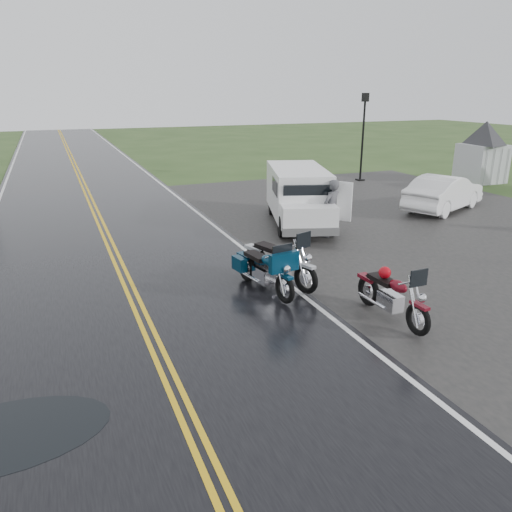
{
  "coord_description": "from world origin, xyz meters",
  "views": [
    {
      "loc": [
        -1.45,
        -8.38,
        4.75
      ],
      "look_at": [
        2.8,
        2.0,
        1.0
      ],
      "focal_mm": 35.0,
      "sensor_mm": 36.0,
      "label": 1
    }
  ],
  "objects_px": {
    "motorcycle_red": "(419,307)",
    "van_white": "(283,208)",
    "lamp_post_far_right": "(363,138)",
    "motorcycle_silver": "(306,267)",
    "person_at_van": "(331,210)",
    "sedan_white": "(444,193)",
    "visitor_center": "(485,137)",
    "motorcycle_teal": "(285,277)"
  },
  "relations": [
    {
      "from": "sedan_white",
      "to": "motorcycle_red",
      "type": "bearing_deg",
      "value": 112.32
    },
    {
      "from": "motorcycle_teal",
      "to": "van_white",
      "type": "distance_m",
      "value": 5.56
    },
    {
      "from": "visitor_center",
      "to": "sedan_white",
      "type": "height_order",
      "value": "visitor_center"
    },
    {
      "from": "motorcycle_teal",
      "to": "van_white",
      "type": "relative_size",
      "value": 0.44
    },
    {
      "from": "motorcycle_silver",
      "to": "person_at_van",
      "type": "relative_size",
      "value": 1.3
    },
    {
      "from": "visitor_center",
      "to": "van_white",
      "type": "bearing_deg",
      "value": -158.28
    },
    {
      "from": "motorcycle_silver",
      "to": "lamp_post_far_right",
      "type": "height_order",
      "value": "lamp_post_far_right"
    },
    {
      "from": "van_white",
      "to": "visitor_center",
      "type": "bearing_deg",
      "value": 39.77
    },
    {
      "from": "van_white",
      "to": "sedan_white",
      "type": "height_order",
      "value": "van_white"
    },
    {
      "from": "person_at_van",
      "to": "visitor_center",
      "type": "bearing_deg",
      "value": -177.34
    },
    {
      "from": "motorcycle_red",
      "to": "lamp_post_far_right",
      "type": "xyz_separation_m",
      "value": [
        9.21,
        15.95,
        1.66
      ]
    },
    {
      "from": "visitor_center",
      "to": "lamp_post_far_right",
      "type": "distance_m",
      "value": 6.42
    },
    {
      "from": "motorcycle_silver",
      "to": "van_white",
      "type": "relative_size",
      "value": 0.47
    },
    {
      "from": "motorcycle_red",
      "to": "van_white",
      "type": "distance_m",
      "value": 7.52
    },
    {
      "from": "motorcycle_silver",
      "to": "person_at_van",
      "type": "distance_m",
      "value": 5.2
    },
    {
      "from": "motorcycle_red",
      "to": "van_white",
      "type": "height_order",
      "value": "van_white"
    },
    {
      "from": "visitor_center",
      "to": "motorcycle_silver",
      "type": "bearing_deg",
      "value": -146.91
    },
    {
      "from": "visitor_center",
      "to": "motorcycle_red",
      "type": "relative_size",
      "value": 7.03
    },
    {
      "from": "person_at_van",
      "to": "lamp_post_far_right",
      "type": "height_order",
      "value": "lamp_post_far_right"
    },
    {
      "from": "motorcycle_silver",
      "to": "motorcycle_red",
      "type": "bearing_deg",
      "value": -87.33
    },
    {
      "from": "person_at_van",
      "to": "lamp_post_far_right",
      "type": "distance_m",
      "value": 11.6
    },
    {
      "from": "motorcycle_red",
      "to": "motorcycle_silver",
      "type": "distance_m",
      "value": 2.97
    },
    {
      "from": "van_white",
      "to": "motorcycle_teal",
      "type": "bearing_deg",
      "value": -96.57
    },
    {
      "from": "motorcycle_silver",
      "to": "van_white",
      "type": "bearing_deg",
      "value": 52.87
    },
    {
      "from": "motorcycle_red",
      "to": "lamp_post_far_right",
      "type": "bearing_deg",
      "value": 58.61
    },
    {
      "from": "person_at_van",
      "to": "sedan_white",
      "type": "relative_size",
      "value": 0.44
    },
    {
      "from": "van_white",
      "to": "lamp_post_far_right",
      "type": "bearing_deg",
      "value": 62.33
    },
    {
      "from": "motorcycle_teal",
      "to": "lamp_post_far_right",
      "type": "height_order",
      "value": "lamp_post_far_right"
    },
    {
      "from": "motorcycle_red",
      "to": "motorcycle_silver",
      "type": "xyz_separation_m",
      "value": [
        -1.06,
        2.77,
        0.07
      ]
    },
    {
      "from": "lamp_post_far_right",
      "to": "visitor_center",
      "type": "bearing_deg",
      "value": -24.68
    },
    {
      "from": "motorcycle_red",
      "to": "sedan_white",
      "type": "height_order",
      "value": "sedan_white"
    },
    {
      "from": "person_at_van",
      "to": "sedan_white",
      "type": "height_order",
      "value": "person_at_van"
    },
    {
      "from": "motorcycle_teal",
      "to": "person_at_van",
      "type": "xyz_separation_m",
      "value": [
        3.83,
        4.48,
        0.27
      ]
    },
    {
      "from": "motorcycle_silver",
      "to": "lamp_post_far_right",
      "type": "xyz_separation_m",
      "value": [
        10.28,
        13.18,
        1.58
      ]
    },
    {
      "from": "motorcycle_red",
      "to": "motorcycle_silver",
      "type": "height_order",
      "value": "motorcycle_silver"
    },
    {
      "from": "motorcycle_teal",
      "to": "motorcycle_silver",
      "type": "relative_size",
      "value": 0.93
    },
    {
      "from": "motorcycle_red",
      "to": "motorcycle_teal",
      "type": "height_order",
      "value": "motorcycle_teal"
    },
    {
      "from": "motorcycle_silver",
      "to": "lamp_post_far_right",
      "type": "distance_m",
      "value": 16.79
    },
    {
      "from": "motorcycle_teal",
      "to": "lamp_post_far_right",
      "type": "xyz_separation_m",
      "value": [
        10.99,
        13.51,
        1.63
      ]
    },
    {
      "from": "visitor_center",
      "to": "motorcycle_silver",
      "type": "distance_m",
      "value": 19.3
    },
    {
      "from": "van_white",
      "to": "lamp_post_far_right",
      "type": "xyz_separation_m",
      "value": [
        8.68,
        8.46,
        1.28
      ]
    },
    {
      "from": "motorcycle_red",
      "to": "sedan_white",
      "type": "distance_m",
      "value": 11.99
    }
  ]
}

